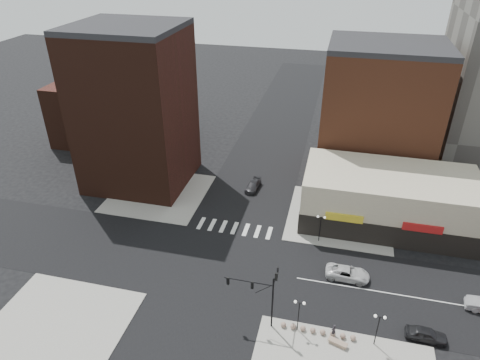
% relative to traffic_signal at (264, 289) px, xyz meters
% --- Properties ---
extents(ground, '(240.00, 240.00, 0.00)m').
position_rel_traffic_signal_xyz_m(ground, '(-7.24, 7.83, -4.96)').
color(ground, black).
rests_on(ground, ground).
extents(road_ew, '(200.00, 14.00, 0.02)m').
position_rel_traffic_signal_xyz_m(road_ew, '(-7.24, 7.83, -4.95)').
color(road_ew, black).
rests_on(road_ew, ground).
extents(road_ns, '(14.00, 200.00, 0.02)m').
position_rel_traffic_signal_xyz_m(road_ns, '(-7.24, 7.83, -4.95)').
color(road_ns, black).
rests_on(road_ns, ground).
extents(sidewalk_nw, '(15.00, 15.00, 0.12)m').
position_rel_traffic_signal_xyz_m(sidewalk_nw, '(-21.74, 22.33, -4.90)').
color(sidewalk_nw, gray).
rests_on(sidewalk_nw, ground).
extents(sidewalk_ne, '(15.00, 15.00, 0.12)m').
position_rel_traffic_signal_xyz_m(sidewalk_ne, '(7.26, 22.33, -4.90)').
color(sidewalk_ne, gray).
rests_on(sidewalk_ne, ground).
extents(sidewalk_sw, '(15.00, 15.00, 0.12)m').
position_rel_traffic_signal_xyz_m(sidewalk_sw, '(-21.74, -6.67, -4.90)').
color(sidewalk_sw, gray).
rests_on(sidewalk_sw, ground).
extents(building_nw, '(16.00, 15.00, 25.00)m').
position_rel_traffic_signal_xyz_m(building_nw, '(-26.24, 26.33, 7.54)').
color(building_nw, '#331910').
rests_on(building_nw, ground).
extents(building_nw_low, '(20.00, 18.00, 12.00)m').
position_rel_traffic_signal_xyz_m(building_nw_low, '(-39.24, 41.83, 1.04)').
color(building_nw_low, '#331910').
rests_on(building_nw_low, ground).
extents(building_ne_midrise, '(18.00, 15.00, 22.00)m').
position_rel_traffic_signal_xyz_m(building_ne_midrise, '(11.76, 37.33, 6.04)').
color(building_ne_midrise, brown).
rests_on(building_ne_midrise, ground).
extents(building_ne_row, '(24.20, 12.20, 8.00)m').
position_rel_traffic_signal_xyz_m(building_ne_row, '(13.76, 22.83, -1.66)').
color(building_ne_row, '#B5AA90').
rests_on(building_ne_row, ground).
extents(traffic_signal, '(5.59, 3.09, 7.77)m').
position_rel_traffic_signal_xyz_m(traffic_signal, '(0.00, 0.00, 0.00)').
color(traffic_signal, black).
rests_on(traffic_signal, ground).
extents(street_lamp_se_a, '(1.22, 0.32, 4.16)m').
position_rel_traffic_signal_xyz_m(street_lamp_se_a, '(3.76, -0.17, -1.67)').
color(street_lamp_se_a, black).
rests_on(street_lamp_se_a, sidewalk_se).
extents(street_lamp_se_b, '(1.22, 0.32, 4.16)m').
position_rel_traffic_signal_xyz_m(street_lamp_se_b, '(11.76, -0.17, -1.67)').
color(street_lamp_se_b, black).
rests_on(street_lamp_se_b, sidewalk_se).
extents(street_lamp_ne, '(1.22, 0.32, 4.16)m').
position_rel_traffic_signal_xyz_m(street_lamp_ne, '(4.76, 15.83, -1.67)').
color(street_lamp_ne, black).
rests_on(street_lamp_ne, sidewalk_ne).
extents(bollard_row, '(7.95, 0.60, 0.60)m').
position_rel_traffic_signal_xyz_m(bollard_row, '(5.94, -0.17, -4.54)').
color(bollard_row, '#85675C').
rests_on(bollard_row, sidewalk_se).
extents(white_suv, '(5.42, 2.60, 1.49)m').
position_rel_traffic_signal_xyz_m(white_suv, '(8.78, 9.36, -4.22)').
color(white_suv, silver).
rests_on(white_suv, ground).
extents(dark_sedan_east, '(4.28, 1.90, 1.43)m').
position_rel_traffic_signal_xyz_m(dark_sedan_east, '(17.05, 1.83, -4.25)').
color(dark_sedan_east, black).
rests_on(dark_sedan_east, ground).
extents(dark_sedan_north, '(2.31, 4.75, 1.33)m').
position_rel_traffic_signal_xyz_m(dark_sedan_north, '(-7.00, 27.35, -4.30)').
color(dark_sedan_north, black).
rests_on(dark_sedan_north, ground).
extents(pedestrian, '(0.72, 0.70, 1.66)m').
position_rel_traffic_signal_xyz_m(pedestrian, '(7.55, -0.17, -4.01)').
color(pedestrian, '#242126').
rests_on(pedestrian, sidewalk_se).
extents(stone_bench, '(2.11, 1.22, 0.47)m').
position_rel_traffic_signal_xyz_m(stone_bench, '(8.08, -1.17, -4.59)').
color(stone_bench, gray).
rests_on(stone_bench, sidewalk_se).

